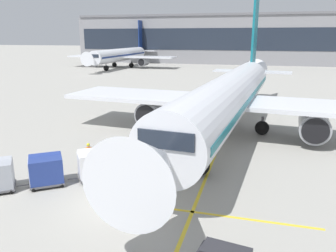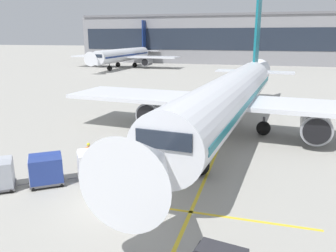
# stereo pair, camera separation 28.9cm
# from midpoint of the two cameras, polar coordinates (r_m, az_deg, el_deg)

# --- Properties ---
(ground_plane) EXTENTS (600.00, 600.00, 0.00)m
(ground_plane) POSITION_cam_midpoint_polar(r_m,az_deg,el_deg) (18.80, -9.70, -13.17)
(ground_plane) COLOR #9E9B93
(parked_airplane) EXTENTS (32.02, 41.93, 13.93)m
(parked_airplane) POSITION_cam_midpoint_polar(r_m,az_deg,el_deg) (30.97, 11.00, 4.99)
(parked_airplane) COLOR silver
(parked_airplane) RESTS_ON ground
(belt_loader) EXTENTS (4.58, 4.49, 3.32)m
(belt_loader) POSITION_cam_midpoint_polar(r_m,az_deg,el_deg) (23.82, -3.54, -4.40)
(belt_loader) COLOR gold
(belt_loader) RESTS_ON ground
(baggage_cart_lead) EXTENTS (2.67, 2.47, 1.91)m
(baggage_cart_lead) POSITION_cam_midpoint_polar(r_m,az_deg,el_deg) (21.89, -12.13, -6.25)
(baggage_cart_lead) COLOR #515156
(baggage_cart_lead) RESTS_ON ground
(baggage_cart_second) EXTENTS (2.67, 2.47, 1.91)m
(baggage_cart_second) POSITION_cam_midpoint_polar(r_m,az_deg,el_deg) (21.81, -19.72, -6.90)
(baggage_cart_second) COLOR #515156
(baggage_cart_second) RESTS_ON ground
(ground_crew_by_loader) EXTENTS (0.36, 0.54, 1.74)m
(ground_crew_by_loader) POSITION_cam_midpoint_polar(r_m,az_deg,el_deg) (23.95, -7.69, -4.18)
(ground_crew_by_loader) COLOR #514C42
(ground_crew_by_loader) RESTS_ON ground
(ground_crew_by_carts) EXTENTS (0.35, 0.54, 1.74)m
(ground_crew_by_carts) POSITION_cam_midpoint_polar(r_m,az_deg,el_deg) (23.83, -12.98, -4.53)
(ground_crew_by_carts) COLOR #514C42
(ground_crew_by_carts) RESTS_ON ground
(safety_cone_engine_keepout) EXTENTS (0.57, 0.57, 0.65)m
(safety_cone_engine_keepout) POSITION_cam_midpoint_polar(r_m,az_deg,el_deg) (29.01, -2.19, -2.03)
(safety_cone_engine_keepout) COLOR black
(safety_cone_engine_keepout) RESTS_ON ground
(apron_guidance_line_lead_in) EXTENTS (0.20, 110.00, 0.01)m
(apron_guidance_line_lead_in) POSITION_cam_midpoint_polar(r_m,az_deg,el_deg) (31.10, 9.75, -1.67)
(apron_guidance_line_lead_in) COLOR yellow
(apron_guidance_line_lead_in) RESTS_ON ground
(apron_guidance_line_stop_bar) EXTENTS (12.00, 0.20, 0.01)m
(apron_guidance_line_stop_bar) POSITION_cam_midpoint_polar(r_m,az_deg,el_deg) (17.91, 5.57, -14.51)
(apron_guidance_line_stop_bar) COLOR yellow
(apron_guidance_line_stop_bar) RESTS_ON ground
(terminal_building) EXTENTS (118.71, 14.51, 15.94)m
(terminal_building) POSITION_cam_midpoint_polar(r_m,az_deg,el_deg) (117.50, 14.76, 14.08)
(terminal_building) COLOR gray
(terminal_building) RESTS_ON ground
(distant_airplane) EXTENTS (31.88, 41.39, 14.00)m
(distant_airplane) POSITION_cam_midpoint_polar(r_m,az_deg,el_deg) (100.69, -7.27, 11.90)
(distant_airplane) COLOR silver
(distant_airplane) RESTS_ON ground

